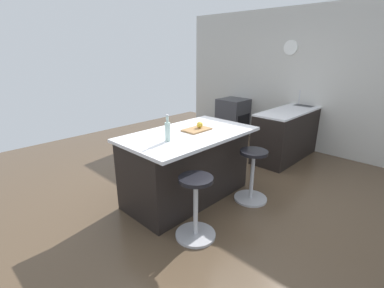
# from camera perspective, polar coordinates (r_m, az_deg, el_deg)

# --- Properties ---
(ground_plane) EXTENTS (7.61, 7.61, 0.00)m
(ground_plane) POSITION_cam_1_polar(r_m,az_deg,el_deg) (4.07, 0.25, -9.47)
(ground_plane) COLOR brown
(interior_partition_left) EXTENTS (0.15, 5.32, 2.72)m
(interior_partition_left) POSITION_cam_1_polar(r_m,az_deg,el_deg) (6.06, 20.36, 12.36)
(interior_partition_left) COLOR beige
(interior_partition_left) RESTS_ON ground_plane
(sink_cabinet) EXTENTS (2.37, 0.60, 1.18)m
(sink_cabinet) POSITION_cam_1_polar(r_m,az_deg,el_deg) (5.78, 20.83, 2.85)
(sink_cabinet) COLOR black
(sink_cabinet) RESTS_ON ground_plane
(oven_range) EXTENTS (0.60, 0.61, 0.87)m
(oven_range) POSITION_cam_1_polar(r_m,az_deg,el_deg) (6.51, 8.44, 5.40)
(oven_range) COLOR #38383D
(oven_range) RESTS_ON ground_plane
(kitchen_island) EXTENTS (1.73, 1.01, 0.93)m
(kitchen_island) POSITION_cam_1_polar(r_m,az_deg,el_deg) (3.70, -1.08, -4.35)
(kitchen_island) COLOR black
(kitchen_island) RESTS_ON ground_plane
(stool_by_window) EXTENTS (0.44, 0.44, 0.71)m
(stool_by_window) POSITION_cam_1_polar(r_m,az_deg,el_deg) (3.76, 12.29, -6.71)
(stool_by_window) COLOR #B7B7BC
(stool_by_window) RESTS_ON ground_plane
(stool_middle) EXTENTS (0.44, 0.44, 0.71)m
(stool_middle) POSITION_cam_1_polar(r_m,az_deg,el_deg) (3.00, 0.75, -13.33)
(stool_middle) COLOR #B7B7BC
(stool_middle) RESTS_ON ground_plane
(cutting_board) EXTENTS (0.36, 0.24, 0.02)m
(cutting_board) POSITION_cam_1_polar(r_m,az_deg,el_deg) (3.62, 0.99, 3.00)
(cutting_board) COLOR olive
(cutting_board) RESTS_ON kitchen_island
(apple_yellow) EXTENTS (0.08, 0.08, 0.08)m
(apple_yellow) POSITION_cam_1_polar(r_m,az_deg,el_deg) (3.65, 1.62, 4.00)
(apple_yellow) COLOR gold
(apple_yellow) RESTS_ON cutting_board
(water_bottle) EXTENTS (0.06, 0.06, 0.31)m
(water_bottle) POSITION_cam_1_polar(r_m,az_deg,el_deg) (3.17, -5.05, 2.72)
(water_bottle) COLOR silver
(water_bottle) RESTS_ON kitchen_island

